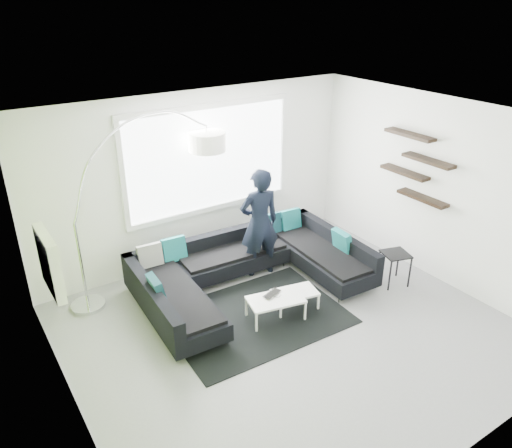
{
  "coord_description": "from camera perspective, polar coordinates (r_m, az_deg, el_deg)",
  "views": [
    {
      "loc": [
        -3.38,
        -4.28,
        4.14
      ],
      "look_at": [
        0.05,
        0.9,
        1.21
      ],
      "focal_mm": 35.0,
      "sensor_mm": 36.0,
      "label": 1
    }
  ],
  "objects": [
    {
      "name": "arc_lamp",
      "position": [
        7.05,
        -20.05,
        -0.01
      ],
      "size": [
        2.44,
        0.68,
        2.63
      ],
      "primitive_type": null,
      "rotation": [
        0.0,
        0.0,
        0.03
      ],
      "color": "silver",
      "rests_on": "ground"
    },
    {
      "name": "side_table",
      "position": [
        7.97,
        15.49,
        -4.9
      ],
      "size": [
        0.47,
        0.47,
        0.52
      ],
      "primitive_type": "cube",
      "rotation": [
        0.0,
        0.0,
        -0.3
      ],
      "color": "black",
      "rests_on": "ground"
    },
    {
      "name": "ground",
      "position": [
        6.84,
        3.91,
        -12.04
      ],
      "size": [
        5.5,
        5.5,
        0.0
      ],
      "primitive_type": "plane",
      "color": "gray",
      "rests_on": "ground"
    },
    {
      "name": "rug",
      "position": [
        7.06,
        -0.05,
        -10.56
      ],
      "size": [
        2.45,
        1.82,
        0.01
      ],
      "primitive_type": "cube",
      "rotation": [
        0.0,
        0.0,
        -0.04
      ],
      "color": "black",
      "rests_on": "ground"
    },
    {
      "name": "coffee_table",
      "position": [
        7.07,
        3.38,
        -9.03
      ],
      "size": [
        1.08,
        0.76,
        0.32
      ],
      "primitive_type": "cube",
      "rotation": [
        0.0,
        0.0,
        -0.21
      ],
      "color": "silver",
      "rests_on": "ground"
    },
    {
      "name": "room_shell",
      "position": [
        6.1,
        3.52,
        2.74
      ],
      "size": [
        5.54,
        5.04,
        2.82
      ],
      "color": "white",
      "rests_on": "ground"
    },
    {
      "name": "person",
      "position": [
        7.69,
        0.38,
        0.13
      ],
      "size": [
        0.78,
        0.64,
        1.75
      ],
      "primitive_type": "imported",
      "rotation": [
        0.0,
        0.0,
        2.96
      ],
      "color": "black",
      "rests_on": "ground"
    },
    {
      "name": "laptop",
      "position": [
        6.93,
        2.13,
        -8.11
      ],
      "size": [
        0.42,
        0.38,
        0.02
      ],
      "primitive_type": "imported",
      "rotation": [
        0.0,
        0.0,
        0.34
      ],
      "color": "black",
      "rests_on": "coffee_table"
    },
    {
      "name": "sectional_sofa",
      "position": [
        7.47,
        -0.42,
        -5.56
      ],
      "size": [
        3.41,
        2.21,
        0.71
      ],
      "rotation": [
        0.0,
        0.0,
        -0.05
      ],
      "color": "black",
      "rests_on": "ground"
    }
  ]
}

